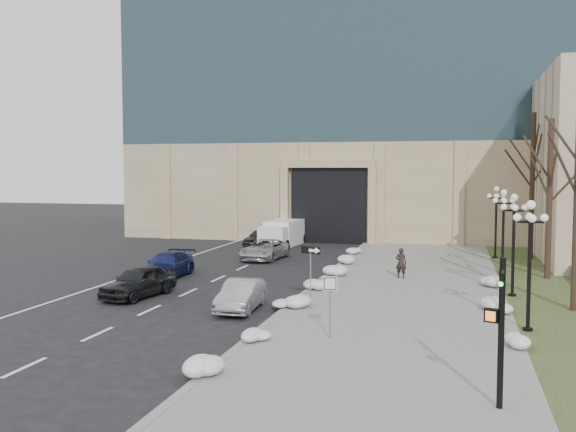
% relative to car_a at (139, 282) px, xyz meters
% --- Properties ---
extents(ground, '(160.00, 160.00, 0.00)m').
position_rel_car_a_xyz_m(ground, '(8.26, -8.41, -0.72)').
color(ground, black).
rests_on(ground, ground).
extents(sidewalk, '(9.00, 40.00, 0.12)m').
position_rel_car_a_xyz_m(sidewalk, '(11.76, 5.59, -0.66)').
color(sidewalk, gray).
rests_on(sidewalk, ground).
extents(curb, '(0.30, 40.00, 0.14)m').
position_rel_car_a_xyz_m(curb, '(7.26, 5.59, -0.65)').
color(curb, gray).
rests_on(curb, ground).
extents(grass_strip, '(4.00, 40.00, 0.10)m').
position_rel_car_a_xyz_m(grass_strip, '(18.26, 5.59, -0.67)').
color(grass_strip, '#374321').
rests_on(grass_strip, ground).
extents(office_tower, '(40.00, 24.70, 36.00)m').
position_rel_car_a_xyz_m(office_tower, '(6.26, 35.17, 17.78)').
color(office_tower, tan).
rests_on(office_tower, ground).
extents(car_a, '(2.36, 4.43, 1.44)m').
position_rel_car_a_xyz_m(car_a, '(0.00, 0.00, 0.00)').
color(car_a, black).
rests_on(car_a, ground).
extents(car_b, '(1.56, 3.91, 1.26)m').
position_rel_car_a_xyz_m(car_b, '(5.46, -1.44, -0.09)').
color(car_b, '#9A9DA1').
rests_on(car_b, ground).
extents(car_c, '(2.06, 4.69, 1.34)m').
position_rel_car_a_xyz_m(car_c, '(-1.07, 5.26, -0.05)').
color(car_c, navy).
rests_on(car_c, ground).
extents(car_d, '(2.50, 4.83, 1.30)m').
position_rel_car_a_xyz_m(car_d, '(2.04, 13.33, -0.07)').
color(car_d, '#B5B5B5').
rests_on(car_d, ground).
extents(car_e, '(2.14, 4.06, 1.32)m').
position_rel_car_a_xyz_m(car_e, '(-0.42, 20.41, -0.06)').
color(car_e, '#2F2F34').
rests_on(car_e, ground).
extents(pedestrian, '(0.64, 0.47, 1.61)m').
position_rel_car_a_xyz_m(pedestrian, '(11.27, 7.58, 0.21)').
color(pedestrian, black).
rests_on(pedestrian, sidewalk).
extents(box_truck, '(2.54, 6.16, 1.91)m').
position_rel_car_a_xyz_m(box_truck, '(1.15, 21.43, 0.21)').
color(box_truck, silver).
rests_on(box_truck, ground).
extents(one_way_sign, '(0.95, 0.45, 2.58)m').
position_rel_car_a_xyz_m(one_way_sign, '(8.22, -0.08, 1.41)').
color(one_way_sign, slate).
rests_on(one_way_sign, ground).
extents(keep_sign, '(0.48, 0.14, 2.24)m').
position_rel_car_a_xyz_m(keep_sign, '(9.93, -5.29, 0.93)').
color(keep_sign, slate).
rests_on(keep_sign, ground).
extents(traffic_signal, '(0.64, 0.85, 3.76)m').
position_rel_car_a_xyz_m(traffic_signal, '(15.06, -10.55, 1.15)').
color(traffic_signal, black).
rests_on(traffic_signal, ground).
extents(snow_clump_a, '(1.10, 1.60, 0.36)m').
position_rel_car_a_xyz_m(snow_clump_a, '(7.48, -10.29, -0.42)').
color(snow_clump_a, white).
rests_on(snow_clump_a, sidewalk).
extents(snow_clump_b, '(1.10, 1.60, 0.36)m').
position_rel_car_a_xyz_m(snow_clump_b, '(7.68, -6.31, -0.42)').
color(snow_clump_b, white).
rests_on(snow_clump_b, sidewalk).
extents(snow_clump_c, '(1.10, 1.60, 0.36)m').
position_rel_car_a_xyz_m(snow_clump_c, '(7.41, -0.87, -0.42)').
color(snow_clump_c, white).
rests_on(snow_clump_c, sidewalk).
extents(snow_clump_d, '(1.10, 1.60, 0.36)m').
position_rel_car_a_xyz_m(snow_clump_d, '(7.55, 3.28, -0.42)').
color(snow_clump_d, white).
rests_on(snow_clump_d, sidewalk).
extents(snow_clump_e, '(1.10, 1.60, 0.36)m').
position_rel_car_a_xyz_m(snow_clump_e, '(7.93, 7.68, -0.42)').
color(snow_clump_e, white).
rests_on(snow_clump_e, sidewalk).
extents(snow_clump_f, '(1.10, 1.60, 0.36)m').
position_rel_car_a_xyz_m(snow_clump_f, '(7.75, 11.89, -0.42)').
color(snow_clump_f, white).
rests_on(snow_clump_f, sidewalk).
extents(snow_clump_g, '(1.10, 1.60, 0.36)m').
position_rel_car_a_xyz_m(snow_clump_g, '(7.39, 16.64, -0.42)').
color(snow_clump_g, white).
rests_on(snow_clump_g, sidewalk).
extents(snow_clump_h, '(1.10, 1.60, 0.36)m').
position_rel_car_a_xyz_m(snow_clump_h, '(16.05, -4.97, -0.42)').
color(snow_clump_h, white).
rests_on(snow_clump_h, sidewalk).
extents(snow_clump_i, '(1.10, 1.60, 0.36)m').
position_rel_car_a_xyz_m(snow_clump_i, '(15.62, 0.50, -0.42)').
color(snow_clump_i, white).
rests_on(snow_clump_i, sidewalk).
extents(snow_clump_j, '(1.10, 1.60, 0.36)m').
position_rel_car_a_xyz_m(snow_clump_j, '(15.93, 6.40, -0.42)').
color(snow_clump_j, white).
rests_on(snow_clump_j, sidewalk).
extents(lamppost_a, '(1.18, 1.18, 4.76)m').
position_rel_car_a_xyz_m(lamppost_a, '(16.56, -2.41, 2.36)').
color(lamppost_a, black).
rests_on(lamppost_a, ground).
extents(lamppost_b, '(1.18, 1.18, 4.76)m').
position_rel_car_a_xyz_m(lamppost_b, '(16.56, 4.09, 2.36)').
color(lamppost_b, black).
rests_on(lamppost_b, ground).
extents(lamppost_c, '(1.18, 1.18, 4.76)m').
position_rel_car_a_xyz_m(lamppost_c, '(16.56, 10.59, 2.36)').
color(lamppost_c, black).
rests_on(lamppost_c, ground).
extents(lamppost_d, '(1.18, 1.18, 4.76)m').
position_rel_car_a_xyz_m(lamppost_d, '(16.56, 17.09, 2.36)').
color(lamppost_d, black).
rests_on(lamppost_d, ground).
extents(tree_mid, '(3.20, 3.20, 8.50)m').
position_rel_car_a_xyz_m(tree_mid, '(18.76, 9.59, 4.79)').
color(tree_mid, black).
rests_on(tree_mid, ground).
extents(tree_far, '(3.20, 3.20, 9.50)m').
position_rel_car_a_xyz_m(tree_far, '(18.76, 17.59, 5.43)').
color(tree_far, black).
rests_on(tree_far, ground).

